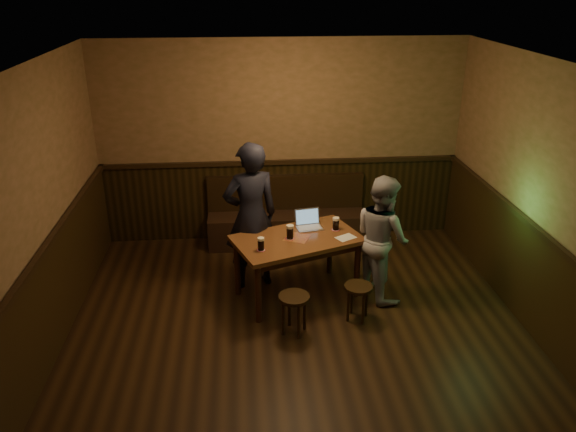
# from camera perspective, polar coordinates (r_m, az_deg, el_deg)

# --- Properties ---
(room) EXTENTS (5.04, 6.04, 2.84)m
(room) POSITION_cam_1_polar(r_m,az_deg,el_deg) (5.29, 1.51, -2.94)
(room) COLOR black
(room) RESTS_ON ground
(bench) EXTENTS (2.20, 0.50, 0.95)m
(bench) POSITION_cam_1_polar(r_m,az_deg,el_deg) (7.95, -0.14, -0.59)
(bench) COLOR black
(bench) RESTS_ON ground
(pub_table) EXTENTS (1.61, 1.25, 0.76)m
(pub_table) POSITION_cam_1_polar(r_m,az_deg,el_deg) (6.49, 0.92, -3.01)
(pub_table) COLOR #573718
(pub_table) RESTS_ON ground
(stool_left) EXTENTS (0.42, 0.42, 0.45)m
(stool_left) POSITION_cam_1_polar(r_m,az_deg,el_deg) (5.97, 0.62, -8.85)
(stool_left) COLOR black
(stool_left) RESTS_ON ground
(stool_right) EXTENTS (0.40, 0.40, 0.42)m
(stool_right) POSITION_cam_1_polar(r_m,az_deg,el_deg) (6.25, 7.14, -7.71)
(stool_right) COLOR black
(stool_right) RESTS_ON ground
(pint_left) EXTENTS (0.10, 0.10, 0.15)m
(pint_left) POSITION_cam_1_polar(r_m,az_deg,el_deg) (6.13, -2.77, -2.85)
(pint_left) COLOR #A31436
(pint_left) RESTS_ON pub_table
(pint_mid) EXTENTS (0.11, 0.11, 0.17)m
(pint_mid) POSITION_cam_1_polar(r_m,az_deg,el_deg) (6.38, 0.21, -1.63)
(pint_mid) COLOR #A31436
(pint_mid) RESTS_ON pub_table
(pint_right) EXTENTS (0.10, 0.10, 0.16)m
(pint_right) POSITION_cam_1_polar(r_m,az_deg,el_deg) (6.63, 4.88, -0.78)
(pint_right) COLOR #A31436
(pint_right) RESTS_ON pub_table
(laptop) EXTENTS (0.33, 0.28, 0.21)m
(laptop) POSITION_cam_1_polar(r_m,az_deg,el_deg) (6.69, 2.09, -0.70)
(laptop) COLOR silver
(laptop) RESTS_ON pub_table
(menu) EXTENTS (0.27, 0.24, 0.00)m
(menu) POSITION_cam_1_polar(r_m,az_deg,el_deg) (6.47, 5.89, -2.19)
(menu) COLOR silver
(menu) RESTS_ON pub_table
(person_suit) EXTENTS (0.75, 0.60, 1.81)m
(person_suit) POSITION_cam_1_polar(r_m,az_deg,el_deg) (6.65, -3.80, -0.02)
(person_suit) COLOR black
(person_suit) RESTS_ON ground
(person_grey) EXTENTS (0.78, 0.88, 1.49)m
(person_grey) POSITION_cam_1_polar(r_m,az_deg,el_deg) (6.57, 9.51, -2.15)
(person_grey) COLOR gray
(person_grey) RESTS_ON ground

